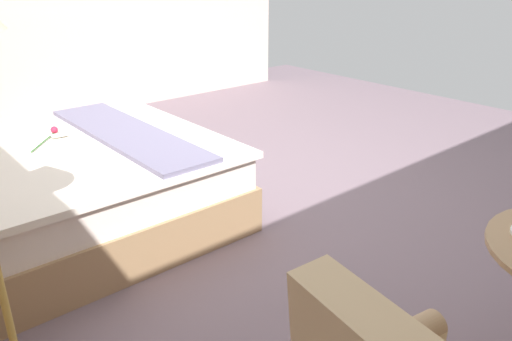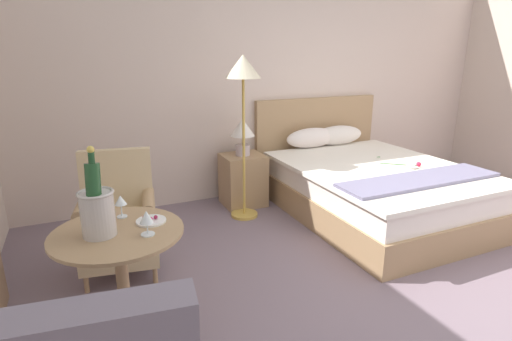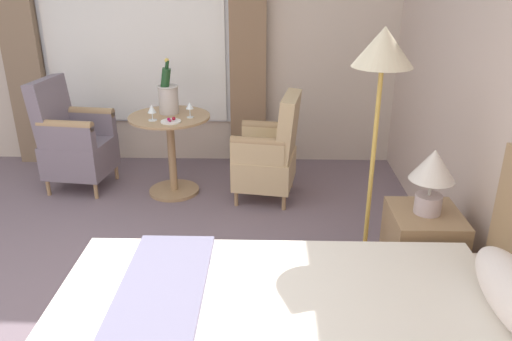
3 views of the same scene
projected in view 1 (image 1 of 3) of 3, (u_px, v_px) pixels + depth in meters
ground_plane at (269, 198)px, 3.68m from camera, size 7.52×7.52×0.00m
bed at (27, 197)px, 2.98m from camera, size 1.68×2.26×1.12m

